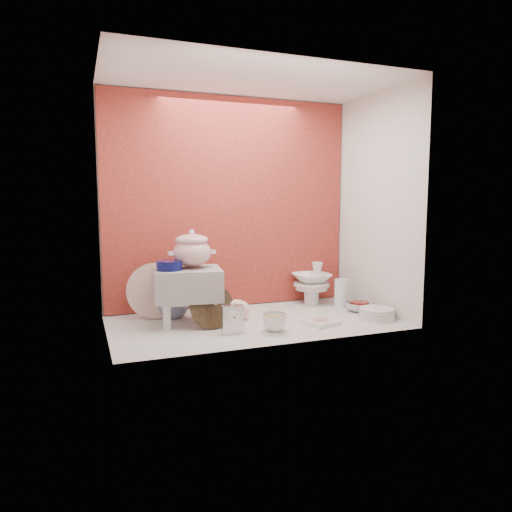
{
  "coord_description": "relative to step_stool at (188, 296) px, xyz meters",
  "views": [
    {
      "loc": [
        -1.03,
        -2.75,
        0.77
      ],
      "look_at": [
        0.02,
        0.02,
        0.42
      ],
      "focal_mm": 33.1,
      "sensor_mm": 36.0,
      "label": 1
    }
  ],
  "objects": [
    {
      "name": "ground",
      "position": [
        0.4,
        -0.11,
        -0.17
      ],
      "size": [
        1.8,
        1.8,
        0.0
      ],
      "primitive_type": "plane",
      "color": "silver",
      "rests_on": "ground"
    },
    {
      "name": "niche_shell",
      "position": [
        0.4,
        0.07,
        0.76
      ],
      "size": [
        1.86,
        1.03,
        1.53
      ],
      "color": "#B03B2C",
      "rests_on": "ground"
    },
    {
      "name": "dinner_plate_stack",
      "position": [
        1.17,
        -0.34,
        -0.14
      ],
      "size": [
        0.3,
        0.3,
        0.07
      ],
      "primitive_type": "cylinder",
      "rotation": [
        0.0,
        0.0,
        -0.33
      ],
      "color": "white",
      "rests_on": "ground"
    },
    {
      "name": "lattice_dish",
      "position": [
        0.76,
        -0.31,
        -0.16
      ],
      "size": [
        0.24,
        0.24,
        0.03
      ],
      "primitive_type": "cube",
      "rotation": [
        0.0,
        0.0,
        0.27
      ],
      "color": "white",
      "rests_on": "ground"
    },
    {
      "name": "teacup_saucer",
      "position": [
        0.42,
        -0.39,
        -0.17
      ],
      "size": [
        0.18,
        0.18,
        0.01
      ],
      "primitive_type": "cylinder",
      "rotation": [
        0.0,
        0.0,
        0.28
      ],
      "color": "white",
      "rests_on": "ground"
    },
    {
      "name": "crystal_bowl",
      "position": [
        1.19,
        -0.1,
        -0.14
      ],
      "size": [
        0.23,
        0.23,
        0.06
      ],
      "primitive_type": "imported",
      "rotation": [
        0.0,
        0.0,
        0.15
      ],
      "color": "silver",
      "rests_on": "ground"
    },
    {
      "name": "mantel_clock",
      "position": [
        0.19,
        -0.32,
        -0.08
      ],
      "size": [
        0.13,
        0.05,
        0.19
      ],
      "primitive_type": "cube",
      "rotation": [
        0.0,
        0.0,
        -0.02
      ],
      "color": "silver",
      "rests_on": "ground"
    },
    {
      "name": "cobalt_bowl",
      "position": [
        -0.12,
        -0.03,
        0.2
      ],
      "size": [
        0.18,
        0.18,
        0.06
      ],
      "primitive_type": "cylinder",
      "rotation": [
        0.0,
        0.0,
        0.2
      ],
      "color": "#090C47",
      "rests_on": "step_stool"
    },
    {
      "name": "blue_white_vase",
      "position": [
        -0.06,
        0.19,
        -0.07
      ],
      "size": [
        0.21,
        0.21,
        0.22
      ],
      "primitive_type": "imported",
      "rotation": [
        0.0,
        0.0,
        0.03
      ],
      "color": "silver",
      "rests_on": "ground"
    },
    {
      "name": "soup_tureen",
      "position": [
        0.03,
        0.03,
        0.3
      ],
      "size": [
        0.34,
        0.34,
        0.24
      ],
      "primitive_type": null,
      "rotation": [
        0.0,
        0.0,
        0.23
      ],
      "color": "white",
      "rests_on": "step_stool"
    },
    {
      "name": "clear_glass_vase",
      "position": [
        1.14,
        0.06,
        -0.07
      ],
      "size": [
        0.13,
        0.13,
        0.2
      ],
      "primitive_type": "cylinder",
      "rotation": [
        0.0,
        0.0,
        0.42
      ],
      "color": "silver",
      "rests_on": "ground"
    },
    {
      "name": "step_stool",
      "position": [
        0.0,
        0.0,
        0.0
      ],
      "size": [
        0.46,
        0.41,
        0.35
      ],
      "primitive_type": null,
      "rotation": [
        0.0,
        0.0,
        -0.15
      ],
      "color": "silver",
      "rests_on": "ground"
    },
    {
      "name": "porcelain_tower",
      "position": [
        0.98,
        0.22,
        -0.02
      ],
      "size": [
        0.31,
        0.31,
        0.31
      ],
      "primitive_type": null,
      "rotation": [
        0.0,
        0.0,
        -0.15
      ],
      "color": "white",
      "rests_on": "ground"
    },
    {
      "name": "floral_platter",
      "position": [
        -0.18,
        0.2,
        0.01
      ],
      "size": [
        0.37,
        0.16,
        0.36
      ],
      "primitive_type": null,
      "rotation": [
        0.0,
        0.0,
        -0.25
      ],
      "color": "white",
      "rests_on": "ground"
    },
    {
      "name": "gold_rim_teacup",
      "position": [
        0.42,
        -0.39,
        -0.11
      ],
      "size": [
        0.14,
        0.14,
        0.11
      ],
      "primitive_type": "imported",
      "rotation": [
        0.0,
        0.0,
        -0.02
      ],
      "color": "white",
      "rests_on": "teacup_saucer"
    },
    {
      "name": "lacquer_tray",
      "position": [
        0.11,
        -0.15,
        -0.04
      ],
      "size": [
        0.29,
        0.14,
        0.27
      ],
      "primitive_type": null,
      "rotation": [
        0.0,
        0.0,
        0.1
      ],
      "color": "black",
      "rests_on": "ground"
    },
    {
      "name": "plush_pig",
      "position": [
        0.3,
        -0.03,
        -0.1
      ],
      "size": [
        0.27,
        0.21,
        0.14
      ],
      "primitive_type": "ellipsoid",
      "rotation": [
        0.0,
        0.0,
        -0.18
      ],
      "color": "beige",
      "rests_on": "ground"
    }
  ]
}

